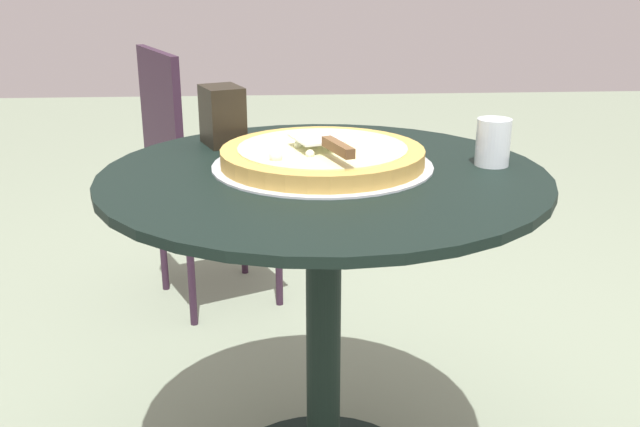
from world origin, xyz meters
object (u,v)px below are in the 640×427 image
object	(u,v)px
pizza_server	(327,143)
drinking_cup	(493,142)
patio_table	(324,273)
patio_chair_corner	(195,158)
napkin_dispenser	(222,116)
pizza_on_tray	(320,157)

from	to	relation	value
pizza_server	drinking_cup	size ratio (longest dim) A/B	2.36
pizza_server	drinking_cup	bearing A→B (deg)	-170.45
patio_table	pizza_server	world-z (taller)	pizza_server
pizza_server	patio_chair_corner	bearing A→B (deg)	-70.40
drinking_cup	napkin_dispenser	xyz separation A→B (m)	(0.53, -0.20, 0.02)
pizza_on_tray	pizza_server	xyz separation A→B (m)	(-0.01, 0.07, 0.04)
pizza_server	napkin_dispenser	size ratio (longest dim) A/B	1.70
patio_table	patio_chair_corner	bearing A→B (deg)	-70.06
pizza_on_tray	patio_chair_corner	world-z (taller)	patio_chair_corner
drinking_cup	patio_table	bearing A→B (deg)	4.30
napkin_dispenser	pizza_server	bearing A→B (deg)	-162.97
pizza_server	patio_chair_corner	size ratio (longest dim) A/B	0.25
pizza_on_tray	patio_table	bearing A→B (deg)	97.71
drinking_cup	napkin_dispenser	distance (m)	0.57
napkin_dispenser	patio_chair_corner	world-z (taller)	napkin_dispenser
patio_table	napkin_dispenser	bearing A→B (deg)	-48.53
patio_table	drinking_cup	distance (m)	0.42
patio_table	pizza_on_tray	world-z (taller)	pizza_on_tray
drinking_cup	patio_chair_corner	size ratio (longest dim) A/B	0.11
pizza_on_tray	pizza_server	size ratio (longest dim) A/B	1.99
patio_table	napkin_dispenser	xyz separation A→B (m)	(0.20, -0.23, 0.27)
napkin_dispenser	pizza_on_tray	bearing A→B (deg)	-155.74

